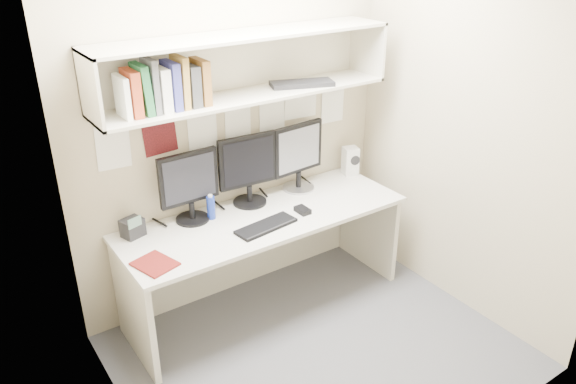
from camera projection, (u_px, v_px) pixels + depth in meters
floor at (319, 352)px, 3.66m from camera, size 2.40×2.00×0.01m
wall_back at (235, 122)px, 3.84m from camera, size 2.40×0.02×2.60m
wall_front at (471, 247)px, 2.35m from camera, size 2.40×0.02×2.60m
wall_left at (110, 230)px, 2.48m from camera, size 0.02×2.00×2.60m
wall_right at (468, 129)px, 3.71m from camera, size 0.02×2.00×2.60m
desk at (265, 260)px, 3.98m from camera, size 2.00×0.70×0.73m
overhead_hutch at (243, 64)px, 3.55m from camera, size 2.00×0.38×0.40m
pinned_papers at (236, 129)px, 3.86m from camera, size 1.92×0.01×0.48m
monitor_left at (189, 184)px, 3.66m from camera, size 0.41×0.23×0.48m
monitor_center at (248, 167)px, 3.88m from camera, size 0.43×0.24×0.50m
monitor_right at (298, 155)px, 4.10m from camera, size 0.43×0.24×0.50m
keyboard at (266, 226)px, 3.66m from camera, size 0.44×0.20×0.02m
mouse at (303, 210)px, 3.85m from camera, size 0.07×0.12×0.04m
speaker at (350, 161)px, 4.41m from camera, size 0.14×0.14×0.22m
blue_bottle at (211, 207)px, 3.75m from camera, size 0.06×0.06×0.18m
maroon_notebook at (155, 264)px, 3.26m from camera, size 0.25×0.28×0.01m
desk_phone at (133, 227)px, 3.54m from camera, size 0.16×0.15×0.16m
book_stack at (164, 87)px, 3.23m from camera, size 0.52×0.19×0.31m
hutch_tray at (302, 84)px, 3.76m from camera, size 0.45×0.30×0.03m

